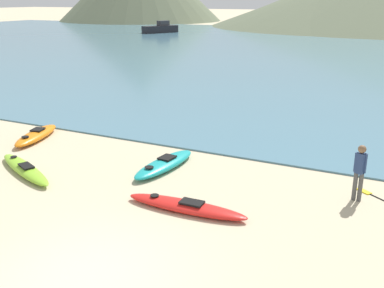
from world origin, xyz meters
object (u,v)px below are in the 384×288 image
(kayak_on_sand_1, at_px, (186,206))
(person_near_waterline, at_px, (360,169))
(kayak_on_sand_0, at_px, (36,135))
(kayak_on_sand_4, at_px, (25,169))
(kayak_on_sand_2, at_px, (165,164))
(moored_boat_0, at_px, (161,29))

(kayak_on_sand_1, relative_size, person_near_waterline, 2.13)
(kayak_on_sand_0, height_order, kayak_on_sand_4, kayak_on_sand_0)
(kayak_on_sand_2, relative_size, kayak_on_sand_4, 0.90)
(kayak_on_sand_2, distance_m, person_near_waterline, 5.86)
(kayak_on_sand_2, relative_size, moored_boat_0, 0.51)
(kayak_on_sand_2, height_order, person_near_waterline, person_near_waterline)
(kayak_on_sand_1, xyz_separation_m, moored_boat_0, (-31.01, 52.19, 0.56))
(kayak_on_sand_0, bearing_deg, kayak_on_sand_4, -51.00)
(kayak_on_sand_0, bearing_deg, person_near_waterline, -1.40)
(kayak_on_sand_2, bearing_deg, kayak_on_sand_4, -148.73)
(kayak_on_sand_1, distance_m, kayak_on_sand_2, 3.09)
(kayak_on_sand_2, height_order, kayak_on_sand_4, kayak_on_sand_2)
(kayak_on_sand_0, xyz_separation_m, kayak_on_sand_2, (5.97, -0.52, -0.01))
(person_near_waterline, xyz_separation_m, moored_boat_0, (-34.85, 49.59, -0.21))
(kayak_on_sand_4, bearing_deg, kayak_on_sand_2, 31.27)
(kayak_on_sand_4, bearing_deg, moored_boat_0, 115.92)
(kayak_on_sand_0, xyz_separation_m, kayak_on_sand_1, (7.95, -2.89, -0.04))
(person_near_waterline, bearing_deg, kayak_on_sand_2, -177.75)
(person_near_waterline, bearing_deg, kayak_on_sand_1, -145.89)
(kayak_on_sand_1, xyz_separation_m, kayak_on_sand_4, (-5.70, 0.11, 0.01))
(kayak_on_sand_2, xyz_separation_m, moored_boat_0, (-29.04, 49.82, 0.53))
(kayak_on_sand_4, height_order, moored_boat_0, moored_boat_0)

